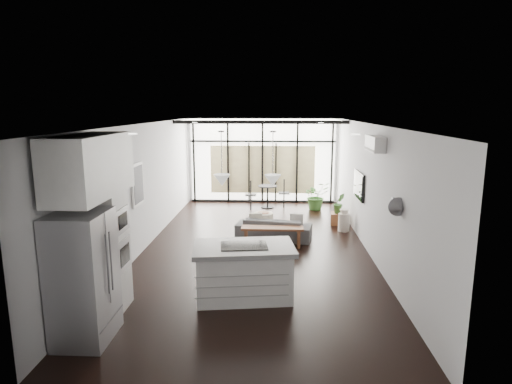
# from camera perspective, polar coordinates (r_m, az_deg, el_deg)

# --- Properties ---
(floor) EXTENTS (5.00, 10.00, 0.00)m
(floor) POSITION_cam_1_polar(r_m,az_deg,el_deg) (9.78, -0.08, -7.54)
(floor) COLOR black
(floor) RESTS_ON ground
(ceiling) EXTENTS (5.00, 10.00, 0.00)m
(ceiling) POSITION_cam_1_polar(r_m,az_deg,el_deg) (9.27, -0.09, 9.08)
(ceiling) COLOR white
(ceiling) RESTS_ON ground
(wall_left) EXTENTS (0.02, 10.00, 2.80)m
(wall_left) POSITION_cam_1_polar(r_m,az_deg,el_deg) (9.87, -14.74, 0.65)
(wall_left) COLOR silver
(wall_left) RESTS_ON ground
(wall_right) EXTENTS (0.02, 10.00, 2.80)m
(wall_right) POSITION_cam_1_polar(r_m,az_deg,el_deg) (9.64, 14.93, 0.40)
(wall_right) COLOR silver
(wall_right) RESTS_ON ground
(wall_back) EXTENTS (5.00, 0.02, 2.80)m
(wall_back) POSITION_cam_1_polar(r_m,az_deg,el_deg) (14.37, 0.88, 4.22)
(wall_back) COLOR silver
(wall_back) RESTS_ON ground
(wall_front) EXTENTS (5.00, 0.02, 2.80)m
(wall_front) POSITION_cam_1_polar(r_m,az_deg,el_deg) (4.62, -3.13, -10.96)
(wall_front) COLOR silver
(wall_front) RESTS_ON ground
(glazing) EXTENTS (5.00, 0.20, 2.80)m
(glazing) POSITION_cam_1_polar(r_m,az_deg,el_deg) (14.25, 0.86, 4.16)
(glazing) COLOR black
(glazing) RESTS_ON ground
(skylight) EXTENTS (4.70, 1.90, 0.06)m
(skylight) POSITION_cam_1_polar(r_m,az_deg,el_deg) (13.27, 0.76, 9.58)
(skylight) COLOR white
(skylight) RESTS_ON ceiling
(neighbour_building) EXTENTS (3.50, 0.02, 1.60)m
(neighbour_building) POSITION_cam_1_polar(r_m,az_deg,el_deg) (14.36, 0.87, 3.00)
(neighbour_building) COLOR beige
(neighbour_building) RESTS_ON ground
(island) EXTENTS (1.77, 1.19, 0.90)m
(island) POSITION_cam_1_polar(r_m,az_deg,el_deg) (7.25, -1.60, -10.58)
(island) COLOR silver
(island) RESTS_ON floor
(cooktop) EXTENTS (0.82, 0.60, 0.01)m
(cooktop) POSITION_cam_1_polar(r_m,az_deg,el_deg) (7.10, -1.62, -7.14)
(cooktop) COLOR black
(cooktop) RESTS_ON island
(fridge) EXTENTS (0.69, 0.87, 1.79)m
(fridge) POSITION_cam_1_polar(r_m,az_deg,el_deg) (6.31, -22.05, -10.50)
(fridge) COLOR gray
(fridge) RESTS_ON floor
(appliance_column) EXTENTS (0.62, 0.65, 2.41)m
(appliance_column) POSITION_cam_1_polar(r_m,az_deg,el_deg) (7.02, -19.78, -5.48)
(appliance_column) COLOR silver
(appliance_column) RESTS_ON floor
(upper_cabinets) EXTENTS (0.62, 1.75, 0.86)m
(upper_cabinets) POSITION_cam_1_polar(r_m,az_deg,el_deg) (6.35, -21.22, 3.28)
(upper_cabinets) COLOR silver
(upper_cabinets) RESTS_ON wall_left
(pendant_left) EXTENTS (0.26, 0.26, 0.18)m
(pendant_left) POSITION_cam_1_polar(r_m,az_deg,el_deg) (6.75, -4.57, 1.60)
(pendant_left) COLOR white
(pendant_left) RESTS_ON ceiling
(pendant_right) EXTENTS (0.26, 0.26, 0.18)m
(pendant_right) POSITION_cam_1_polar(r_m,az_deg,el_deg) (6.70, 2.24, 1.55)
(pendant_right) COLOR white
(pendant_right) RESTS_ON ceiling
(sofa) EXTENTS (1.87, 0.83, 0.71)m
(sofa) POSITION_cam_1_polar(r_m,az_deg,el_deg) (10.42, 2.40, -4.35)
(sofa) COLOR #4C4D4F
(sofa) RESTS_ON floor
(console_bench) EXTENTS (1.42, 0.36, 0.46)m
(console_bench) POSITION_cam_1_polar(r_m,az_deg,el_deg) (9.88, 2.19, -5.97)
(console_bench) COLOR brown
(console_bench) RESTS_ON floor
(pouf) EXTENTS (0.56, 0.56, 0.42)m
(pouf) POSITION_cam_1_polar(r_m,az_deg,el_deg) (11.31, 0.98, -3.84)
(pouf) COLOR beige
(pouf) RESTS_ON floor
(crate) EXTENTS (0.47, 0.47, 0.32)m
(crate) POSITION_cam_1_polar(r_m,az_deg,el_deg) (11.93, 10.93, -3.51)
(crate) COLOR brown
(crate) RESTS_ON floor
(plant_tall) EXTENTS (1.09, 1.13, 0.69)m
(plant_tall) POSITION_cam_1_polar(r_m,az_deg,el_deg) (13.48, 8.01, -0.90)
(plant_tall) COLOR #386A2A
(plant_tall) RESTS_ON floor
(plant_crate) EXTENTS (0.45, 0.62, 0.25)m
(plant_crate) POSITION_cam_1_polar(r_m,az_deg,el_deg) (11.86, 10.98, -2.19)
(plant_crate) COLOR #386A2A
(plant_crate) RESTS_ON crate
(milk_can) EXTENTS (0.32, 0.32, 0.58)m
(milk_can) POSITION_cam_1_polar(r_m,az_deg,el_deg) (11.28, 11.65, -3.69)
(milk_can) COLOR beige
(milk_can) RESTS_ON floor
(bistro_set) EXTENTS (1.53, 0.97, 0.68)m
(bistro_set) POSITION_cam_1_polar(r_m,az_deg,el_deg) (13.60, 1.55, -0.70)
(bistro_set) COLOR black
(bistro_set) RESTS_ON floor
(tv) EXTENTS (0.05, 1.10, 0.65)m
(tv) POSITION_cam_1_polar(r_m,az_deg,el_deg) (10.61, 13.57, 0.88)
(tv) COLOR black
(tv) RESTS_ON wall_right
(ac_unit) EXTENTS (0.22, 0.90, 0.30)m
(ac_unit) POSITION_cam_1_polar(r_m,az_deg,el_deg) (8.70, 15.60, 6.22)
(ac_unit) COLOR white
(ac_unit) RESTS_ON wall_right
(framed_art) EXTENTS (0.04, 0.70, 0.90)m
(framed_art) POSITION_cam_1_polar(r_m,az_deg,el_deg) (9.36, -15.52, 0.99)
(framed_art) COLOR black
(framed_art) RESTS_ON wall_left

